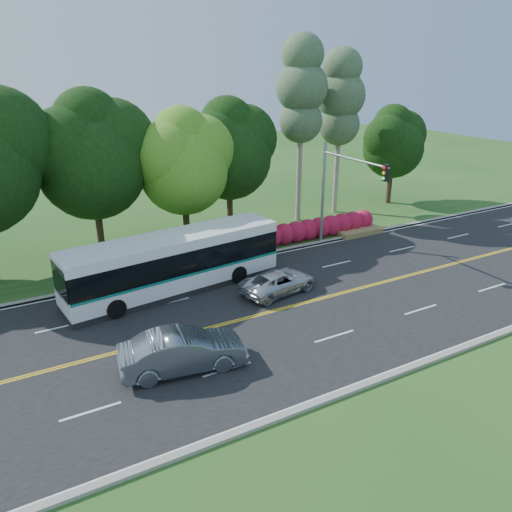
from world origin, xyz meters
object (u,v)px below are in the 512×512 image
traffic_signal (341,182)px  transit_bus (174,264)px  suv (279,282)px  sedan (183,351)px

traffic_signal → transit_bus: (-11.66, -0.61, -3.08)m
transit_bus → suv: 5.79m
traffic_signal → transit_bus: bearing=-177.0°
transit_bus → traffic_signal: bearing=-3.9°
traffic_signal → suv: (-6.79, -3.59, -4.03)m
traffic_signal → transit_bus: size_ratio=0.57×
traffic_signal → suv: bearing=-152.1°
traffic_signal → sedan: size_ratio=1.36×
traffic_signal → sedan: (-14.04, -8.00, -3.80)m
transit_bus → sedan: 7.80m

